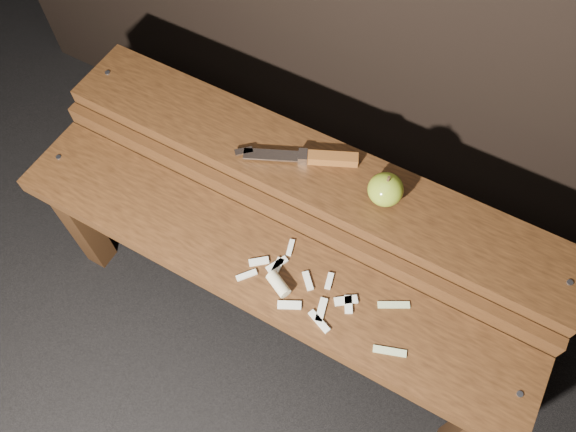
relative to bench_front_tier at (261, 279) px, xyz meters
The scene contains 6 objects.
ground 0.36m from the bench_front_tier, 90.00° to the left, with size 60.00×60.00×0.00m, color black.
bench_front_tier is the anchor object (origin of this frame).
bench_rear_tier 0.23m from the bench_front_tier, 90.00° to the left, with size 1.20×0.21×0.50m.
apple 0.34m from the bench_front_tier, 54.12° to the left, with size 0.07×0.07×0.08m.
knife 0.29m from the bench_front_tier, 89.96° to the left, with size 0.25×0.13×0.02m.
apple_scraps 0.12m from the bench_front_tier, ahead, with size 0.38×0.15×0.03m.
Camera 1 is at (0.29, -0.47, 1.50)m, focal length 35.00 mm.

